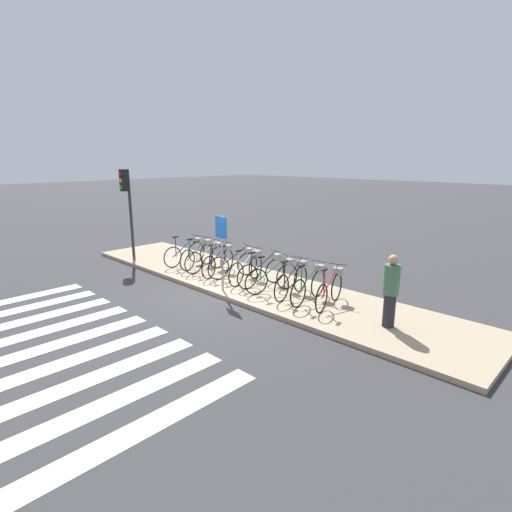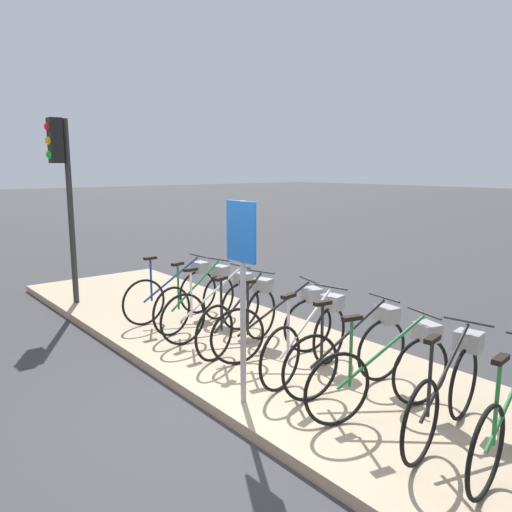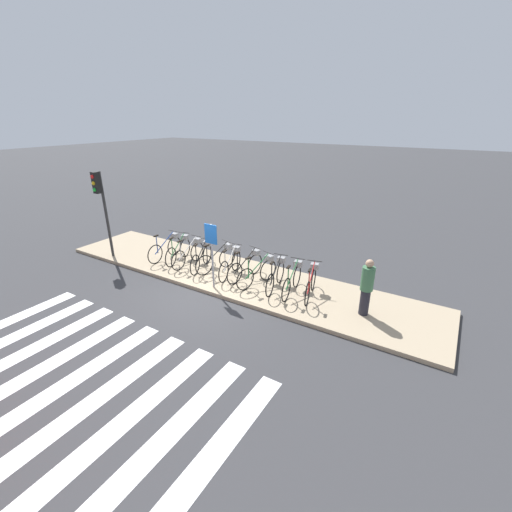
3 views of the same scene
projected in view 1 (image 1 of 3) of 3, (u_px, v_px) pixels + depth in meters
ground_plane at (213, 296)px, 11.06m from camera, size 120.00×120.00×0.00m
sidewalk at (249, 283)px, 12.02m from camera, size 13.69×2.80×0.12m
parked_bicycle_0 at (187, 252)px, 13.80m from camera, size 0.46×1.73×1.06m
parked_bicycle_1 at (199, 254)px, 13.46m from camera, size 0.54×1.69×1.06m
parked_bicycle_2 at (208, 257)px, 13.04m from camera, size 0.46×1.73×1.06m
parked_bicycle_3 at (220, 260)px, 12.62m from camera, size 0.59×1.68×1.06m
parked_bicycle_4 at (236, 263)px, 12.32m from camera, size 0.59×1.68×1.06m
parked_bicycle_5 at (248, 267)px, 11.86m from camera, size 0.50×1.70×1.06m
parked_bicycle_6 at (264, 270)px, 11.51m from camera, size 0.46×1.71×1.06m
parked_bicycle_7 at (275, 275)px, 11.00m from camera, size 0.60×1.68×1.06m
parked_bicycle_8 at (293, 279)px, 10.64m from camera, size 0.47×1.71×1.06m
parked_bicycle_9 at (310, 284)px, 10.24m from camera, size 0.46×1.72×1.06m
parked_bicycle_10 at (331, 288)px, 9.93m from camera, size 0.55×1.69×1.06m
pedestrian at (391, 290)px, 8.59m from camera, size 0.34×0.34×1.62m
traffic_light at (126, 195)px, 13.97m from camera, size 0.24×0.40×3.23m
sign_post at (222, 240)px, 10.84m from camera, size 0.44×0.07×2.09m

